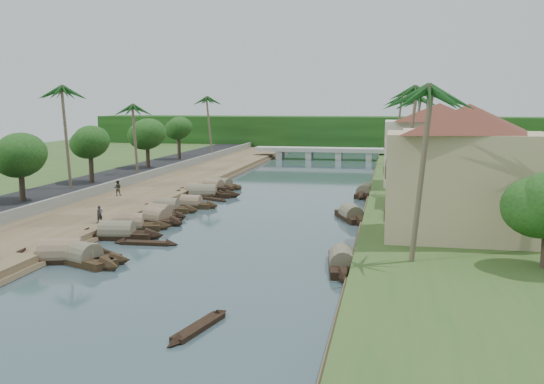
% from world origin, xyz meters
% --- Properties ---
extents(ground, '(220.00, 220.00, 0.00)m').
position_xyz_m(ground, '(0.00, 0.00, 0.00)').
color(ground, '#364A51').
rests_on(ground, ground).
extents(left_bank, '(10.00, 180.00, 0.80)m').
position_xyz_m(left_bank, '(-16.00, 20.00, 0.40)').
color(left_bank, brown).
rests_on(left_bank, ground).
extents(right_bank, '(16.00, 180.00, 1.20)m').
position_xyz_m(right_bank, '(19.00, 20.00, 0.60)').
color(right_bank, '#305421').
rests_on(right_bank, ground).
extents(road, '(8.00, 180.00, 1.40)m').
position_xyz_m(road, '(-24.50, 20.00, 0.70)').
color(road, black).
rests_on(road, ground).
extents(retaining_wall, '(0.40, 180.00, 1.10)m').
position_xyz_m(retaining_wall, '(-20.20, 20.00, 1.35)').
color(retaining_wall, slate).
rests_on(retaining_wall, left_bank).
extents(treeline, '(120.00, 14.00, 8.00)m').
position_xyz_m(treeline, '(0.00, 100.00, 4.00)').
color(treeline, '#16380F').
rests_on(treeline, ground).
extents(bridge, '(28.00, 4.00, 2.40)m').
position_xyz_m(bridge, '(0.00, 72.00, 1.72)').
color(bridge, '#AEAEA3').
rests_on(bridge, ground).
extents(building_near, '(14.85, 14.85, 10.20)m').
position_xyz_m(building_near, '(18.99, -2.00, 6.38)').
color(building_near, tan).
rests_on(building_near, right_bank).
extents(building_mid, '(14.11, 14.11, 9.70)m').
position_xyz_m(building_mid, '(19.99, 14.00, 6.13)').
color(building_mid, beige).
rests_on(building_mid, right_bank).
extents(building_far, '(15.59, 15.59, 10.20)m').
position_xyz_m(building_far, '(18.99, 28.00, 6.38)').
color(building_far, silver).
rests_on(building_far, right_bank).
extents(building_distant, '(12.62, 12.62, 9.20)m').
position_xyz_m(building_distant, '(19.99, 48.00, 5.88)').
color(building_distant, tan).
rests_on(building_distant, right_bank).
extents(sampan_0, '(8.63, 5.25, 2.28)m').
position_xyz_m(sampan_0, '(-8.55, -10.79, 0.42)').
color(sampan_0, black).
rests_on(sampan_0, ground).
extents(sampan_1, '(8.93, 4.40, 2.55)m').
position_xyz_m(sampan_1, '(-10.08, -10.69, 0.42)').
color(sampan_1, black).
rests_on(sampan_1, ground).
extents(sampan_2, '(7.84, 1.99, 2.07)m').
position_xyz_m(sampan_2, '(-8.52, -10.71, 0.41)').
color(sampan_2, black).
rests_on(sampan_2, ground).
extents(sampan_3, '(8.48, 2.87, 2.24)m').
position_xyz_m(sampan_3, '(-9.40, -2.98, 0.42)').
color(sampan_3, black).
rests_on(sampan_3, ground).
extents(sampan_4, '(8.26, 4.22, 2.30)m').
position_xyz_m(sampan_4, '(-9.89, 0.30, 0.42)').
color(sampan_4, black).
rests_on(sampan_4, ground).
extents(sampan_5, '(6.87, 4.13, 2.17)m').
position_xyz_m(sampan_5, '(-8.59, 4.02, 0.42)').
color(sampan_5, black).
rests_on(sampan_5, ground).
extents(sampan_6, '(7.30, 2.07, 2.18)m').
position_xyz_m(sampan_6, '(-9.80, 9.67, 0.42)').
color(sampan_6, black).
rests_on(sampan_6, ground).
extents(sampan_7, '(6.80, 3.03, 1.83)m').
position_xyz_m(sampan_7, '(-9.44, 6.86, 0.40)').
color(sampan_7, black).
rests_on(sampan_7, ground).
extents(sampan_8, '(6.40, 1.79, 2.01)m').
position_xyz_m(sampan_8, '(-8.12, 12.80, 0.41)').
color(sampan_8, black).
rests_on(sampan_8, ground).
extents(sampan_9, '(9.70, 3.38, 2.38)m').
position_xyz_m(sampan_9, '(-9.10, 20.13, 0.42)').
color(sampan_9, black).
rests_on(sampan_9, ground).
extents(sampan_10, '(8.26, 4.33, 2.24)m').
position_xyz_m(sampan_10, '(-10.07, 21.10, 0.42)').
color(sampan_10, black).
rests_on(sampan_10, ground).
extents(sampan_11, '(7.66, 2.93, 2.16)m').
position_xyz_m(sampan_11, '(-9.30, 20.83, 0.41)').
color(sampan_11, black).
rests_on(sampan_11, ground).
extents(sampan_12, '(7.48, 4.98, 1.90)m').
position_xyz_m(sampan_12, '(-9.07, 28.52, 0.41)').
color(sampan_12, black).
rests_on(sampan_12, ground).
extents(sampan_13, '(7.36, 3.79, 2.02)m').
position_xyz_m(sampan_13, '(-9.73, 26.44, 0.41)').
color(sampan_13, black).
rests_on(sampan_13, ground).
extents(sampan_14, '(2.64, 8.74, 2.10)m').
position_xyz_m(sampan_14, '(10.16, -8.56, 0.41)').
color(sampan_14, black).
rests_on(sampan_14, ground).
extents(sampan_15, '(4.41, 7.93, 2.13)m').
position_xyz_m(sampan_15, '(9.62, 9.34, 0.41)').
color(sampan_15, black).
rests_on(sampan_15, ground).
extents(sampan_16, '(2.39, 8.63, 2.10)m').
position_xyz_m(sampan_16, '(10.21, 25.33, 0.41)').
color(sampan_16, black).
rests_on(sampan_16, ground).
extents(canoe_0, '(2.12, 5.74, 0.76)m').
position_xyz_m(canoe_0, '(3.92, -21.56, 0.10)').
color(canoe_0, black).
rests_on(canoe_0, ground).
extents(canoe_1, '(5.58, 1.16, 0.90)m').
position_xyz_m(canoe_1, '(-6.14, -4.54, 0.10)').
color(canoe_1, black).
rests_on(canoe_1, ground).
extents(canoe_2, '(4.64, 2.92, 0.71)m').
position_xyz_m(canoe_2, '(-7.39, 18.25, 0.10)').
color(canoe_2, black).
rests_on(canoe_2, ground).
extents(palm_0, '(3.20, 3.20, 12.71)m').
position_xyz_m(palm_0, '(15.00, -10.26, 12.08)').
color(palm_0, brown).
rests_on(palm_0, ground).
extents(palm_1, '(3.20, 3.20, 9.40)m').
position_xyz_m(palm_1, '(16.00, 6.33, 8.88)').
color(palm_1, brown).
rests_on(palm_1, ground).
extents(palm_2, '(3.20, 3.20, 13.41)m').
position_xyz_m(palm_2, '(15.00, 19.62, 12.76)').
color(palm_2, brown).
rests_on(palm_2, ground).
extents(palm_3, '(3.20, 3.20, 12.43)m').
position_xyz_m(palm_3, '(16.00, 36.97, 11.83)').
color(palm_3, brown).
rests_on(palm_3, ground).
extents(palm_5, '(3.20, 3.20, 13.34)m').
position_xyz_m(palm_5, '(-24.00, 15.27, 12.88)').
color(palm_5, brown).
rests_on(palm_5, ground).
extents(palm_6, '(3.20, 3.20, 11.14)m').
position_xyz_m(palm_6, '(-22.00, 30.08, 10.77)').
color(palm_6, brown).
rests_on(palm_6, ground).
extents(palm_7, '(3.20, 3.20, 12.55)m').
position_xyz_m(palm_7, '(14.00, 55.73, 11.93)').
color(palm_7, brown).
rests_on(palm_7, ground).
extents(palm_8, '(3.20, 3.20, 12.49)m').
position_xyz_m(palm_8, '(-20.50, 61.26, 12.07)').
color(palm_8, brown).
rests_on(palm_8, ground).
extents(tree_2, '(5.15, 5.15, 6.82)m').
position_xyz_m(tree_2, '(-24.00, 5.84, 6.03)').
color(tree_2, '#423225').
rests_on(tree_2, ground).
extents(tree_3, '(4.59, 4.59, 6.98)m').
position_xyz_m(tree_3, '(-24.00, 20.65, 6.40)').
color(tree_3, '#423225').
rests_on(tree_3, ground).
extents(tree_4, '(5.41, 5.41, 7.39)m').
position_xyz_m(tree_4, '(-24.00, 38.90, 6.49)').
color(tree_4, '#423225').
rests_on(tree_4, ground).
extents(tree_5, '(4.40, 4.40, 7.31)m').
position_xyz_m(tree_5, '(-24.00, 53.16, 6.79)').
color(tree_5, '#423225').
rests_on(tree_5, ground).
extents(tree_6, '(4.27, 4.27, 7.47)m').
position_xyz_m(tree_6, '(24.00, 31.15, 6.79)').
color(tree_6, '#423225').
rests_on(tree_6, ground).
extents(person_near, '(0.65, 0.68, 1.57)m').
position_xyz_m(person_near, '(-12.07, -0.71, 1.58)').
color(person_near, '#23252A').
rests_on(person_near, left_bank).
extents(person_far, '(1.02, 0.90, 1.78)m').
position_xyz_m(person_far, '(-17.61, 14.58, 1.69)').
color(person_far, '#373226').
rests_on(person_far, left_bank).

